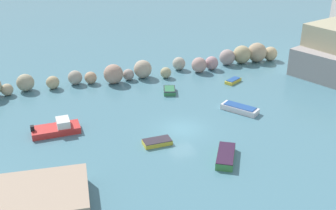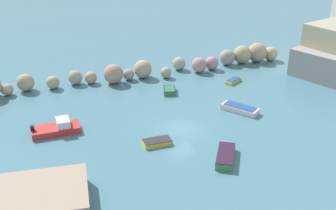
{
  "view_description": "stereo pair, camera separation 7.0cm",
  "coord_description": "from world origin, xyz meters",
  "px_view_note": "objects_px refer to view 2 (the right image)",
  "views": [
    {
      "loc": [
        -14.51,
        -32.83,
        19.34
      ],
      "look_at": [
        0.0,
        3.82,
        1.0
      ],
      "focal_mm": 43.56,
      "sensor_mm": 36.0,
      "label": 1
    },
    {
      "loc": [
        -14.44,
        -32.85,
        19.34
      ],
      "look_at": [
        0.0,
        3.82,
        1.0
      ],
      "focal_mm": 43.56,
      "sensor_mm": 36.0,
      "label": 2
    }
  ],
  "objects_px": {
    "moored_boat_2": "(57,128)",
    "moored_boat_6": "(240,109)",
    "moored_boat_3": "(170,90)",
    "moored_boat_4": "(226,156)",
    "moored_boat_5": "(157,142)",
    "moored_boat_7": "(233,81)",
    "stone_dock": "(37,199)"
  },
  "relations": [
    {
      "from": "moored_boat_5",
      "to": "moored_boat_7",
      "type": "xyz_separation_m",
      "value": [
        14.4,
        11.0,
        -0.01
      ]
    },
    {
      "from": "moored_boat_2",
      "to": "moored_boat_6",
      "type": "distance_m",
      "value": 19.27
    },
    {
      "from": "moored_boat_3",
      "to": "moored_boat_6",
      "type": "height_order",
      "value": "moored_boat_6"
    },
    {
      "from": "moored_boat_4",
      "to": "moored_boat_5",
      "type": "xyz_separation_m",
      "value": [
        -4.64,
        4.68,
        -0.12
      ]
    },
    {
      "from": "stone_dock",
      "to": "moored_boat_7",
      "type": "height_order",
      "value": "stone_dock"
    },
    {
      "from": "moored_boat_2",
      "to": "moored_boat_5",
      "type": "relative_size",
      "value": 1.75
    },
    {
      "from": "moored_boat_2",
      "to": "moored_boat_5",
      "type": "bearing_deg",
      "value": -32.81
    },
    {
      "from": "moored_boat_2",
      "to": "moored_boat_7",
      "type": "distance_m",
      "value": 23.34
    },
    {
      "from": "moored_boat_5",
      "to": "moored_boat_4",
      "type": "bearing_deg",
      "value": -43.7
    },
    {
      "from": "stone_dock",
      "to": "moored_boat_2",
      "type": "distance_m",
      "value": 11.55
    },
    {
      "from": "stone_dock",
      "to": "moored_boat_5",
      "type": "relative_size",
      "value": 2.76
    },
    {
      "from": "moored_boat_3",
      "to": "moored_boat_5",
      "type": "height_order",
      "value": "moored_boat_3"
    },
    {
      "from": "moored_boat_3",
      "to": "moored_boat_4",
      "type": "xyz_separation_m",
      "value": [
        -0.96,
        -15.59,
        0.06
      ]
    },
    {
      "from": "moored_boat_6",
      "to": "moored_boat_3",
      "type": "bearing_deg",
      "value": 1.21
    },
    {
      "from": "stone_dock",
      "to": "moored_boat_2",
      "type": "relative_size",
      "value": 1.58
    },
    {
      "from": "moored_boat_4",
      "to": "moored_boat_3",
      "type": "bearing_deg",
      "value": -150.04
    },
    {
      "from": "moored_boat_4",
      "to": "moored_boat_7",
      "type": "height_order",
      "value": "moored_boat_4"
    },
    {
      "from": "moored_boat_6",
      "to": "moored_boat_5",
      "type": "bearing_deg",
      "value": 73.98
    },
    {
      "from": "moored_boat_2",
      "to": "moored_boat_6",
      "type": "bearing_deg",
      "value": -5.62
    },
    {
      "from": "moored_boat_5",
      "to": "moored_boat_2",
      "type": "bearing_deg",
      "value": 147.07
    },
    {
      "from": "moored_boat_4",
      "to": "moored_boat_5",
      "type": "bearing_deg",
      "value": -101.74
    },
    {
      "from": "moored_boat_4",
      "to": "moored_boat_6",
      "type": "relative_size",
      "value": 0.95
    },
    {
      "from": "stone_dock",
      "to": "moored_boat_3",
      "type": "relative_size",
      "value": 2.8
    },
    {
      "from": "moored_boat_2",
      "to": "moored_boat_3",
      "type": "relative_size",
      "value": 1.77
    },
    {
      "from": "stone_dock",
      "to": "moored_boat_5",
      "type": "xyz_separation_m",
      "value": [
        11.23,
        5.46,
        -0.57
      ]
    },
    {
      "from": "moored_boat_2",
      "to": "moored_boat_7",
      "type": "height_order",
      "value": "moored_boat_2"
    },
    {
      "from": "moored_boat_6",
      "to": "moored_boat_7",
      "type": "bearing_deg",
      "value": -58.06
    },
    {
      "from": "moored_boat_2",
      "to": "moored_boat_6",
      "type": "xyz_separation_m",
      "value": [
        19.11,
        -2.43,
        -0.14
      ]
    },
    {
      "from": "moored_boat_6",
      "to": "moored_boat_7",
      "type": "distance_m",
      "value": 8.53
    },
    {
      "from": "moored_boat_3",
      "to": "moored_boat_4",
      "type": "bearing_deg",
      "value": -163.92
    },
    {
      "from": "stone_dock",
      "to": "moored_boat_6",
      "type": "relative_size",
      "value": 1.77
    },
    {
      "from": "moored_boat_2",
      "to": "moored_boat_3",
      "type": "bearing_deg",
      "value": 22.1
    }
  ]
}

